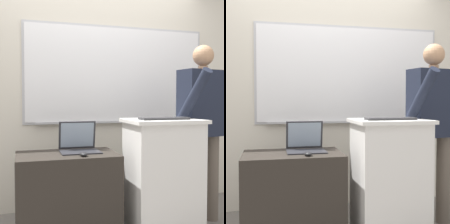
% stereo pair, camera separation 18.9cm
% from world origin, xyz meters
% --- Properties ---
extents(back_wall, '(6.40, 0.17, 2.79)m').
position_xyz_m(back_wall, '(0.01, 1.34, 1.40)').
color(back_wall, beige).
rests_on(back_wall, ground_plane).
extents(lectern_podium, '(0.63, 0.50, 1.02)m').
position_xyz_m(lectern_podium, '(0.40, 0.35, 0.51)').
color(lectern_podium, silver).
rests_on(lectern_podium, ground_plane).
extents(side_desk, '(0.81, 0.52, 0.74)m').
position_xyz_m(side_desk, '(-0.41, 0.46, 0.37)').
color(side_desk, '#28231E').
rests_on(side_desk, ground_plane).
extents(person_presenter, '(0.63, 0.61, 1.71)m').
position_xyz_m(person_presenter, '(0.90, 0.52, 1.00)').
color(person_presenter, brown).
rests_on(person_presenter, ground_plane).
extents(laptop, '(0.33, 0.29, 0.25)m').
position_xyz_m(laptop, '(-0.30, 0.56, 0.82)').
color(laptop, '#28282D').
rests_on(laptop, side_desk).
extents(wireless_keyboard, '(0.42, 0.13, 0.02)m').
position_xyz_m(wireless_keyboard, '(0.38, 0.28, 1.03)').
color(wireless_keyboard, '#2D2D30').
rests_on(wireless_keyboard, lectern_podium).
extents(computer_mouse_by_laptop, '(0.06, 0.10, 0.03)m').
position_xyz_m(computer_mouse_by_laptop, '(-0.30, 0.30, 0.76)').
color(computer_mouse_by_laptop, black).
rests_on(computer_mouse_by_laptop, side_desk).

